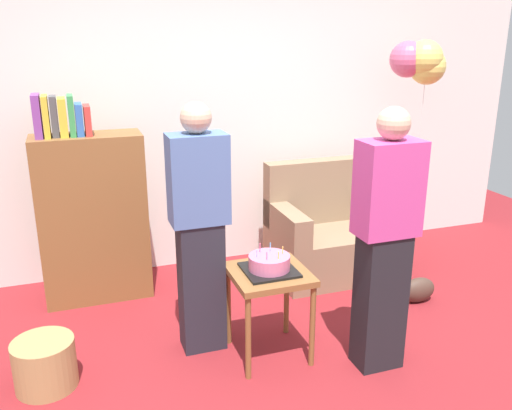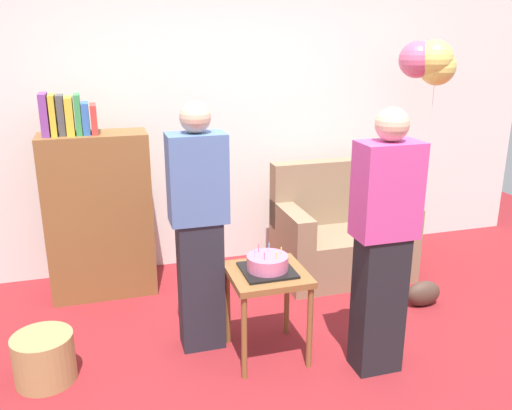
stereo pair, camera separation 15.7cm
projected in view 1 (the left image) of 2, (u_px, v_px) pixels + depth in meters
ground_plane at (315, 380)px, 3.28m from camera, size 8.00×8.00×0.00m
wall_back at (219, 113)px, 4.71m from camera, size 6.00×0.10×2.70m
couch at (334, 234)px, 4.71m from camera, size 1.10×0.70×0.96m
bookshelf at (92, 214)px, 4.14m from camera, size 0.80×0.36×1.60m
side_table at (269, 284)px, 3.40m from camera, size 0.48×0.48×0.59m
birthday_cake at (269, 264)px, 3.36m from camera, size 0.32×0.32×0.17m
person_blowing_candles at (200, 229)px, 3.40m from camera, size 0.36×0.22×1.63m
person_holding_cake at (385, 242)px, 3.20m from camera, size 0.36×0.22×1.63m
wicker_basket at (45, 364)px, 3.18m from camera, size 0.36×0.36×0.30m
handbag at (418, 290)px, 4.21m from camera, size 0.28×0.14×0.20m
balloon_bunch at (420, 61)px, 4.51m from camera, size 0.46×0.38×1.96m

